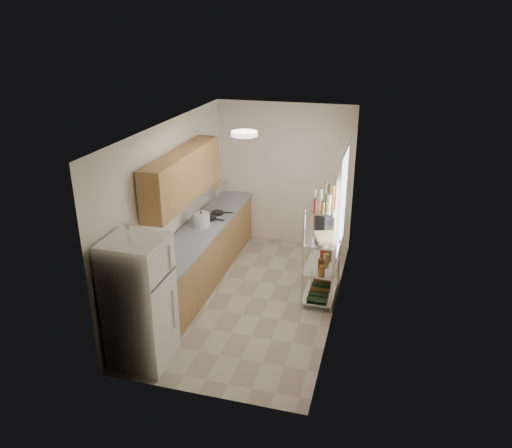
# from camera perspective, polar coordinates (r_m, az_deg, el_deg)

# --- Properties ---
(room) EXTENTS (2.52, 4.42, 2.62)m
(room) POSITION_cam_1_polar(r_m,az_deg,el_deg) (7.10, -0.56, 0.72)
(room) COLOR #B3A791
(room) RESTS_ON ground
(counter_run) EXTENTS (0.63, 3.51, 0.90)m
(counter_run) POSITION_cam_1_polar(r_m,az_deg,el_deg) (8.09, -5.97, -3.12)
(counter_run) COLOR #A67B46
(counter_run) RESTS_ON ground
(upper_cabinets) EXTENTS (0.33, 2.20, 0.72)m
(upper_cabinets) POSITION_cam_1_polar(r_m,az_deg,el_deg) (7.36, -8.32, 5.48)
(upper_cabinets) COLOR #A67B46
(upper_cabinets) RESTS_ON room
(range_hood) EXTENTS (0.50, 0.60, 0.12)m
(range_hood) POSITION_cam_1_polar(r_m,az_deg,el_deg) (8.17, -5.61, 4.24)
(range_hood) COLOR #B7BABC
(range_hood) RESTS_ON room
(window) EXTENTS (0.06, 1.00, 1.46)m
(window) POSITION_cam_1_polar(r_m,az_deg,el_deg) (7.12, 9.74, 2.62)
(window) COLOR white
(window) RESTS_ON room
(bakers_rack) EXTENTS (0.45, 0.90, 1.73)m
(bakers_rack) POSITION_cam_1_polar(r_m,az_deg,el_deg) (7.25, 7.75, -0.64)
(bakers_rack) COLOR silver
(bakers_rack) RESTS_ON ground
(ceiling_dome) EXTENTS (0.34, 0.34, 0.05)m
(ceiling_dome) POSITION_cam_1_polar(r_m,az_deg,el_deg) (6.45, -1.35, 10.29)
(ceiling_dome) COLOR white
(ceiling_dome) RESTS_ON room
(refrigerator) EXTENTS (0.67, 0.67, 1.63)m
(refrigerator) POSITION_cam_1_polar(r_m,az_deg,el_deg) (6.14, -13.14, -8.67)
(refrigerator) COLOR white
(refrigerator) RESTS_ON ground
(wine_glass_a) EXTENTS (0.08, 0.08, 0.21)m
(wine_glass_a) POSITION_cam_1_polar(r_m,az_deg,el_deg) (5.69, -14.33, -0.90)
(wine_glass_a) COLOR silver
(wine_glass_a) RESTS_ON refrigerator
(wine_glass_b) EXTENTS (0.07, 0.07, 0.20)m
(wine_glass_b) POSITION_cam_1_polar(r_m,az_deg,el_deg) (5.71, -14.51, -0.89)
(wine_glass_b) COLOR silver
(wine_glass_b) RESTS_ON refrigerator
(rice_cooker) EXTENTS (0.27, 0.27, 0.21)m
(rice_cooker) POSITION_cam_1_polar(r_m,az_deg,el_deg) (7.86, -6.27, 0.49)
(rice_cooker) COLOR silver
(rice_cooker) RESTS_ON counter_run
(frying_pan_large) EXTENTS (0.31, 0.31, 0.05)m
(frying_pan_large) POSITION_cam_1_polar(r_m,az_deg,el_deg) (8.16, -5.51, 0.74)
(frying_pan_large) COLOR black
(frying_pan_large) RESTS_ON counter_run
(frying_pan_small) EXTENTS (0.25, 0.25, 0.04)m
(frying_pan_small) POSITION_cam_1_polar(r_m,az_deg,el_deg) (8.36, -4.43, 1.29)
(frying_pan_small) COLOR black
(frying_pan_small) RESTS_ON counter_run
(cutting_board) EXTENTS (0.44, 0.49, 0.03)m
(cutting_board) POSITION_cam_1_polar(r_m,az_deg,el_deg) (7.23, 8.11, -1.47)
(cutting_board) COLOR tan
(cutting_board) RESTS_ON bakers_rack
(espresso_machine) EXTENTS (0.24, 0.30, 0.30)m
(espresso_machine) POSITION_cam_1_polar(r_m,az_deg,el_deg) (7.55, 7.75, 0.71)
(espresso_machine) COLOR black
(espresso_machine) RESTS_ON bakers_rack
(storage_bag) EXTENTS (0.11, 0.15, 0.16)m
(storage_bag) POSITION_cam_1_polar(r_m,az_deg,el_deg) (7.75, 7.79, -2.86)
(storage_bag) COLOR #AC2C15
(storage_bag) RESTS_ON bakers_rack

